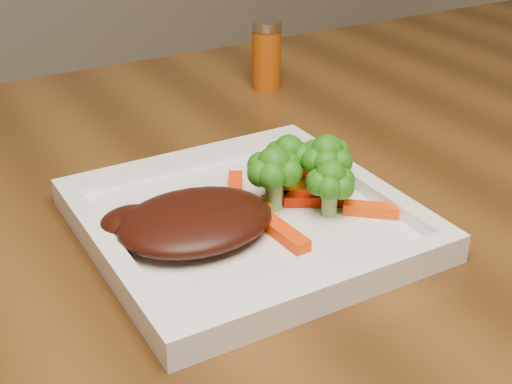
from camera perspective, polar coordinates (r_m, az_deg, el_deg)
plate at (r=0.63m, az=-0.78°, el=-2.68°), size 0.27×0.27×0.01m
steak at (r=0.60m, az=-4.87°, el=-2.31°), size 0.14×0.11×0.03m
broccoli_0 at (r=0.67m, az=2.62°, el=2.89°), size 0.06×0.06×0.07m
broccoli_1 at (r=0.66m, az=5.65°, el=2.29°), size 0.07×0.07×0.06m
broccoli_2 at (r=0.63m, az=5.96°, el=0.55°), size 0.06×0.06×0.06m
broccoli_3 at (r=0.63m, az=1.44°, el=1.11°), size 0.06×0.06×0.06m
carrot_1 at (r=0.64m, az=9.18°, el=-1.38°), size 0.05×0.04×0.01m
carrot_2 at (r=0.60m, az=2.31°, el=-3.36°), size 0.02×0.06×0.01m
carrot_3 at (r=0.71m, az=4.51°, el=1.75°), size 0.06×0.04×0.01m
carrot_4 at (r=0.67m, az=-1.66°, el=0.41°), size 0.04×0.05×0.01m
carrot_5 at (r=0.66m, az=4.72°, el=-0.56°), size 0.06×0.04×0.01m
carrot_6 at (r=0.66m, az=2.01°, el=-0.23°), size 0.06×0.04×0.01m
spice_shaker at (r=0.96m, az=0.84°, el=10.88°), size 0.05×0.05×0.09m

